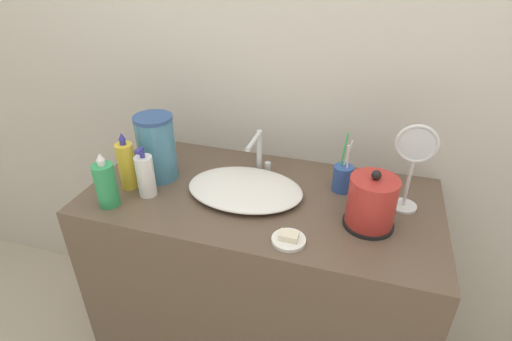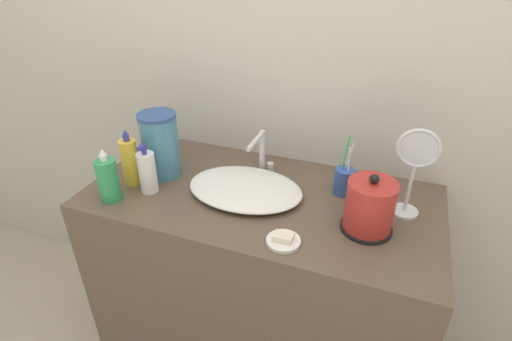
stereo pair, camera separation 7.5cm
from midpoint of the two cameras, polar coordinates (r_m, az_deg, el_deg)
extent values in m
cube|color=beige|center=(1.57, 2.84, 14.70)|extent=(6.00, 0.04, 2.60)
cube|color=brown|center=(1.74, -0.73, -16.22)|extent=(1.26, 0.61, 0.92)
ellipsoid|color=white|center=(1.44, -3.07, -2.62)|extent=(0.42, 0.30, 0.04)
cylinder|color=silver|center=(1.55, -0.89, 2.80)|extent=(0.02, 0.02, 0.17)
cylinder|color=silver|center=(1.46, -1.82, 4.21)|extent=(0.02, 0.15, 0.02)
cylinder|color=silver|center=(1.58, 0.33, 0.50)|extent=(0.02, 0.02, 0.04)
cylinder|color=black|center=(1.34, 14.16, -7.33)|extent=(0.16, 0.16, 0.01)
cylinder|color=#B22D28|center=(1.29, 14.60, -4.51)|extent=(0.15, 0.15, 0.17)
sphere|color=black|center=(1.24, 15.19, -0.66)|extent=(0.03, 0.03, 0.03)
cylinder|color=#2D519E|center=(1.47, 10.84, -1.14)|extent=(0.07, 0.07, 0.10)
cylinder|color=green|center=(1.44, 10.84, 1.89)|extent=(0.02, 0.03, 0.18)
cylinder|color=white|center=(1.45, 11.28, 1.45)|extent=(0.04, 0.01, 0.16)
cylinder|color=white|center=(1.43, 11.46, 0.91)|extent=(0.01, 0.02, 0.15)
cylinder|color=white|center=(1.47, -16.89, -0.80)|extent=(0.06, 0.06, 0.15)
cylinder|color=#333399|center=(1.43, -17.41, 2.23)|extent=(0.02, 0.02, 0.02)
cube|color=#333399|center=(1.41, -17.76, 2.68)|extent=(0.02, 0.03, 0.01)
cylinder|color=#2D9956|center=(1.46, -22.01, -1.98)|extent=(0.07, 0.07, 0.16)
cylinder|color=white|center=(1.42, -22.68, 1.03)|extent=(0.03, 0.03, 0.02)
cone|color=white|center=(1.41, -22.86, 1.81)|extent=(0.03, 0.03, 0.02)
cylinder|color=gold|center=(1.53, -19.28, 0.58)|extent=(0.06, 0.06, 0.18)
cylinder|color=#333399|center=(1.49, -19.91, 3.85)|extent=(0.02, 0.02, 0.02)
cone|color=#333399|center=(1.48, -20.05, 4.61)|extent=(0.02, 0.02, 0.02)
cylinder|color=white|center=(1.24, 2.93, -9.93)|extent=(0.11, 0.11, 0.01)
cube|color=#EFE5C6|center=(1.23, 2.95, -9.36)|extent=(0.06, 0.04, 0.02)
cylinder|color=silver|center=(1.46, 18.87, -4.85)|extent=(0.09, 0.09, 0.01)
cylinder|color=silver|center=(1.41, 19.48, -1.80)|extent=(0.01, 0.01, 0.17)
torus|color=silver|center=(1.34, 20.53, 3.54)|extent=(0.13, 0.01, 0.13)
cylinder|color=silver|center=(1.34, 20.53, 3.54)|extent=(0.11, 0.00, 0.11)
cylinder|color=teal|center=(1.55, -15.32, 2.92)|extent=(0.14, 0.14, 0.24)
cylinder|color=#2D4C84|center=(1.50, -15.96, 7.19)|extent=(0.14, 0.14, 0.01)
camera|label=1|loc=(0.04, -91.53, -0.89)|focal=28.00mm
camera|label=2|loc=(0.04, 88.47, 0.89)|focal=28.00mm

